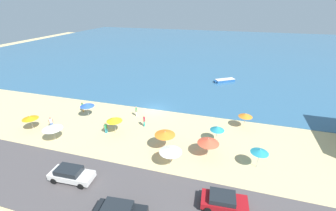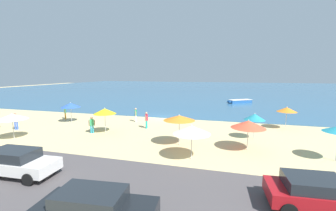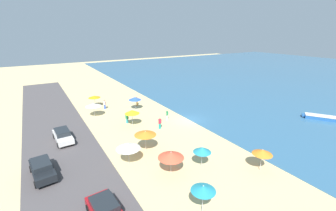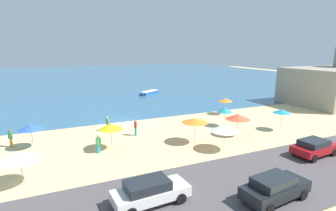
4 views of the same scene
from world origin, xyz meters
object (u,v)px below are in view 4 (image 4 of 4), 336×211
Objects in this scene: bather_3 at (10,137)px; parked_car_3 at (275,188)px; beach_umbrella_1 at (195,120)px; bather_0 at (108,123)px; beach_umbrella_5 at (31,127)px; bather_2 at (98,143)px; beach_umbrella_9 at (225,128)px; beach_umbrella_4 at (111,126)px; beach_umbrella_7 at (20,157)px; beach_umbrella_6 at (238,117)px; beach_umbrella_3 at (225,100)px; beach_umbrella_0 at (282,111)px; beach_umbrella_2 at (225,110)px; bather_1 at (136,126)px; skiff_nearshore at (149,92)px; parked_car_1 at (150,191)px; parked_car_2 at (314,147)px.

bather_3 reaches higher than parked_car_3.
bather_0 is (-6.76, 6.91, -1.27)m from beach_umbrella_1.
bather_2 is (5.16, -3.55, -1.10)m from beach_umbrella_5.
beach_umbrella_1 reaches higher than beach_umbrella_9.
beach_umbrella_4 reaches higher than beach_umbrella_7.
beach_umbrella_6 reaches higher than bather_0.
parked_car_3 is at bearing -118.47° from beach_umbrella_3.
bather_2 is at bearing 175.26° from beach_umbrella_0.
bather_2 is 0.36× the size of parked_car_3.
beach_umbrella_2 is (-4.68, 3.79, -0.19)m from beach_umbrella_0.
beach_umbrella_3 is 0.93× the size of beach_umbrella_9.
beach_umbrella_6 reaches higher than bather_1.
beach_umbrella_6 is at bearing -13.45° from beach_umbrella_5.
bather_2 is at bearing -159.38° from beach_umbrella_3.
skiff_nearshore is (12.92, 25.71, -1.75)m from beach_umbrella_4.
beach_umbrella_9 is 1.52× the size of bather_0.
parked_car_3 is (15.00, -16.20, -0.06)m from bather_3.
beach_umbrella_7 is at bearing -172.78° from beach_umbrella_6.
parked_car_3 is at bearing -93.63° from beach_umbrella_1.
beach_umbrella_1 reaches higher than beach_umbrella_5.
parked_car_1 is (0.15, -9.27, -1.27)m from beach_umbrella_4.
bather_3 is 30.05m from skiff_nearshore.
bather_3 is at bearing -173.27° from bather_0.
parked_car_2 is at bearing -72.15° from beach_umbrella_6.
bather_2 is at bearing 175.91° from beach_umbrella_6.
beach_umbrella_5 is 29.71m from skiff_nearshore.
bather_1 is (-14.92, 4.75, -1.17)m from beach_umbrella_0.
parked_car_3 is (-6.47, -13.71, -1.08)m from beach_umbrella_2.
beach_umbrella_6 is 1.52× the size of bather_3.
beach_umbrella_1 is at bearing 46.41° from parked_car_1.
parked_car_2 is (7.35, -6.80, -1.38)m from beach_umbrella_1.
bather_2 is (5.42, 3.42, -1.06)m from beach_umbrella_7.
bather_0 is 23.73m from skiff_nearshore.
beach_umbrella_4 reaches higher than bather_2.
beach_umbrella_6 is at bearing -118.22° from beach_umbrella_3.
bather_1 is 1.04× the size of bather_3.
beach_umbrella_7 is at bearing -92.14° from beach_umbrella_5.
parked_car_2 is at bearing -43.38° from bather_1.
beach_umbrella_6 is 1.00× the size of beach_umbrella_9.
beach_umbrella_3 is at bearing 61.78° from beach_umbrella_6.
parked_car_2 is (14.84, -8.35, -1.31)m from beach_umbrella_4.
beach_umbrella_4 is at bearing 17.39° from bather_2.
beach_umbrella_7 is 8.31m from bather_3.
parked_car_3 is 0.96× the size of skiff_nearshore.
bather_1 is at bearing -113.27° from skiff_nearshore.
beach_umbrella_1 is at bearing -44.37° from bather_1.
beach_umbrella_2 is at bearing -127.07° from beach_umbrella_3.
beach_umbrella_0 is 1.41× the size of bather_1.
beach_umbrella_4 is 0.53× the size of skiff_nearshore.
bather_2 is 0.97× the size of bather_3.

